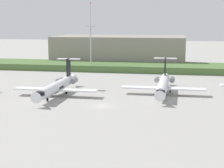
{
  "coord_description": "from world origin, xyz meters",
  "views": [
    {
      "loc": [
        18.49,
        -85.67,
        20.47
      ],
      "look_at": [
        0.0,
        13.87,
        3.0
      ],
      "focal_mm": 60.44,
      "sensor_mm": 36.0,
      "label": 1
    }
  ],
  "objects": [
    {
      "name": "ground_plane",
      "position": [
        0.0,
        30.0,
        0.0
      ],
      "size": [
        500.0,
        500.0,
        0.0
      ],
      "primitive_type": "plane",
      "color": "#9E9B96"
    },
    {
      "name": "antenna_mast",
      "position": [
        -17.57,
        61.77,
        11.15
      ],
      "size": [
        4.4,
        0.5,
        27.02
      ],
      "color": "#B2B2B7",
      "rests_on": "ground"
    },
    {
      "name": "grass_berm",
      "position": [
        0.0,
        65.33,
        1.3
      ],
      "size": [
        320.0,
        20.0,
        2.59
      ],
      "primitive_type": "cube",
      "color": "#4C6B38",
      "rests_on": "ground"
    },
    {
      "name": "regional_jet_third",
      "position": [
        13.68,
        17.93,
        2.54
      ],
      "size": [
        22.81,
        31.0,
        9.0
      ],
      "color": "white",
      "rests_on": "ground"
    },
    {
      "name": "distant_hangar",
      "position": [
        -9.7,
        86.77,
        6.39
      ],
      "size": [
        59.42,
        28.95,
        12.78
      ],
      "primitive_type": "cube",
      "color": "gray",
      "rests_on": "ground"
    },
    {
      "name": "regional_jet_second",
      "position": [
        -14.53,
        10.76,
        2.54
      ],
      "size": [
        22.81,
        31.0,
        9.0
      ],
      "color": "white",
      "rests_on": "ground"
    }
  ]
}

